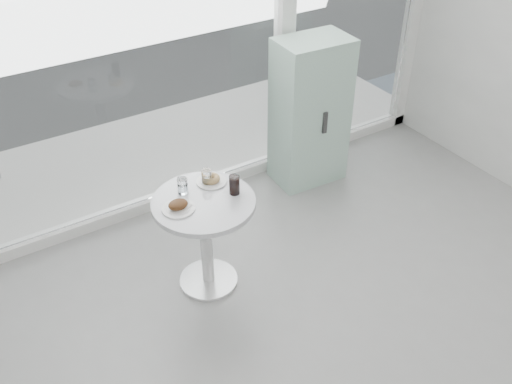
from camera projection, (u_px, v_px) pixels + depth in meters
storefront at (196, 5)px, 4.34m from camera, size 5.00×0.14×3.00m
main_table at (205, 225)px, 4.02m from camera, size 0.72×0.72×0.77m
patio_deck at (164, 149)px, 5.85m from camera, size 5.60×1.60×0.05m
mint_cabinet at (310, 113)px, 5.10m from camera, size 0.65×0.46×1.37m
plate_fritter at (179, 206)px, 3.80m from camera, size 0.22×0.22×0.07m
plate_donut at (211, 180)px, 4.06m from camera, size 0.22×0.22×0.05m
water_tumbler_a at (183, 187)px, 3.94m from camera, size 0.07×0.07×0.12m
water_tumbler_b at (207, 178)px, 4.02m from camera, size 0.07×0.07×0.12m
cola_glass at (234, 185)px, 3.92m from camera, size 0.07×0.07×0.14m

